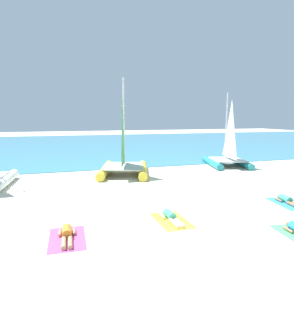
{
  "coord_description": "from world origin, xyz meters",
  "views": [
    {
      "loc": [
        -4.22,
        -8.07,
        3.72
      ],
      "look_at": [
        0.0,
        5.3,
        1.2
      ],
      "focal_mm": 30.32,
      "sensor_mm": 36.0,
      "label": 1
    }
  ],
  "objects": [
    {
      "name": "sunbather_leftmost",
      "position": [
        -4.1,
        0.63,
        0.13
      ],
      "size": [
        0.56,
        1.56,
        0.3
      ],
      "rotation": [
        0.0,
        0.0,
        -0.04
      ],
      "color": "orange",
      "rests_on": "towel_leftmost"
    },
    {
      "name": "sunbather_center_left",
      "position": [
        -0.4,
        1.1,
        0.13
      ],
      "size": [
        0.55,
        1.56,
        0.3
      ],
      "rotation": [
        0.0,
        0.0,
        0.01
      ],
      "color": "#3FB28C",
      "rests_on": "towel_center_left"
    },
    {
      "name": "towel_rightmost",
      "position": [
        5.25,
        1.43,
        0.01
      ],
      "size": [
        1.36,
        2.04,
        0.01
      ],
      "primitive_type": "cube",
      "rotation": [
        0.0,
        0.0,
        -0.14
      ],
      "color": "#338CD8",
      "rests_on": "ground"
    },
    {
      "name": "ground_plane",
      "position": [
        0.0,
        10.0,
        0.0
      ],
      "size": [
        120.0,
        120.0,
        0.0
      ],
      "primitive_type": "plane",
      "color": "beige"
    },
    {
      "name": "sunbather_rightmost",
      "position": [
        5.26,
        1.49,
        0.13
      ],
      "size": [
        0.63,
        1.57,
        0.3
      ],
      "rotation": [
        0.0,
        0.0,
        -0.14
      ],
      "color": "#3FB28C",
      "rests_on": "towel_rightmost"
    },
    {
      "name": "towel_leftmost",
      "position": [
        -4.1,
        0.57,
        0.01
      ],
      "size": [
        1.17,
        1.94,
        0.01
      ],
      "primitive_type": "cube",
      "rotation": [
        0.0,
        0.0,
        -0.04
      ],
      "color": "#D84C99",
      "rests_on": "ground"
    },
    {
      "name": "sailboat_yellow",
      "position": [
        -0.18,
        9.78,
        0.93
      ],
      "size": [
        4.26,
        5.42,
        6.21
      ],
      "rotation": [
        0.0,
        0.0,
        -0.29
      ],
      "color": "yellow",
      "rests_on": "ground"
    },
    {
      "name": "ocean_water",
      "position": [
        0.0,
        31.77,
        0.03
      ],
      "size": [
        120.0,
        40.0,
        0.05
      ],
      "primitive_type": "cube",
      "color": "teal",
      "rests_on": "ground"
    },
    {
      "name": "towel_center_left",
      "position": [
        -0.4,
        1.04,
        0.01
      ],
      "size": [
        1.12,
        1.91,
        0.01
      ],
      "primitive_type": "cube",
      "rotation": [
        0.0,
        0.0,
        0.01
      ],
      "color": "yellow",
      "rests_on": "ground"
    },
    {
      "name": "sailboat_teal",
      "position": [
        8.12,
        10.61,
        0.83
      ],
      "size": [
        3.7,
        4.81,
        5.57
      ],
      "rotation": [
        0.0,
        0.0,
        -0.25
      ],
      "color": "teal",
      "rests_on": "ground"
    }
  ]
}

